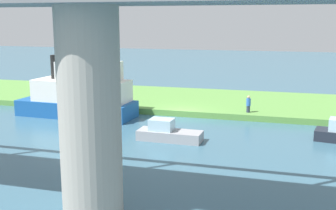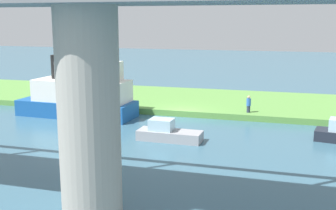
{
  "view_description": "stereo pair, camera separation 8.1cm",
  "coord_description": "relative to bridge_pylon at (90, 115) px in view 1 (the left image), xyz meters",
  "views": [
    {
      "loc": [
        -8.36,
        32.89,
        7.86
      ],
      "look_at": [
        -0.31,
        5.0,
        2.0
      ],
      "focal_mm": 44.96,
      "sensor_mm": 36.0,
      "label": 1
    },
    {
      "loc": [
        -8.44,
        32.87,
        7.86
      ],
      "look_at": [
        -0.31,
        5.0,
        2.0
      ],
      "focal_mm": 44.96,
      "sensor_mm": 36.0,
      "label": 2
    }
  ],
  "objects": [
    {
      "name": "riverboat_paddlewheel",
      "position": [
        0.14,
        -11.45,
        -3.7
      ],
      "size": [
        4.32,
        1.6,
        1.43
      ],
      "color": "#99999E",
      "rests_on": "ground"
    },
    {
      "name": "ground_plane",
      "position": [
        1.0,
        -18.36,
        -4.21
      ],
      "size": [
        160.0,
        160.0,
        0.0
      ],
      "primitive_type": "plane",
      "color": "#386075"
    },
    {
      "name": "bridge_pylon",
      "position": [
        0.0,
        0.0,
        0.0
      ],
      "size": [
        2.44,
        2.44,
        8.43
      ],
      "primitive_type": "cylinder",
      "color": "#9E998E",
      "rests_on": "ground"
    },
    {
      "name": "person_on_bank",
      "position": [
        -4.37,
        -19.4,
        -3.01
      ],
      "size": [
        0.51,
        0.51,
        1.39
      ],
      "color": "#2D334C",
      "rests_on": "grassy_bank"
    },
    {
      "name": "grassy_bank",
      "position": [
        1.0,
        -24.36,
        -3.96
      ],
      "size": [
        80.0,
        12.0,
        0.5
      ],
      "primitive_type": "cube",
      "color": "#5B9342",
      "rests_on": "ground"
    },
    {
      "name": "mooring_post",
      "position": [
        9.86,
        -19.86,
        -3.31
      ],
      "size": [
        0.2,
        0.2,
        0.8
      ],
      "primitive_type": "cylinder",
      "color": "brown",
      "rests_on": "grassy_bank"
    },
    {
      "name": "skiff_small",
      "position": [
        9.13,
        -16.29,
        -2.35
      ],
      "size": [
        10.01,
        3.73,
        5.05
      ],
      "color": "#195199",
      "rests_on": "ground"
    }
  ]
}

